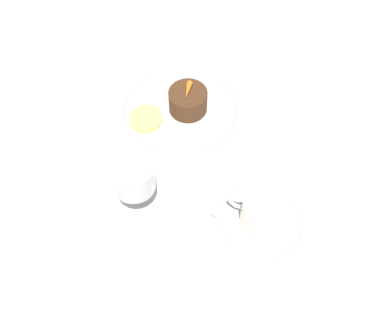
# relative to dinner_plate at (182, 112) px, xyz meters

# --- Properties ---
(ground_plane) EXTENTS (3.00, 3.00, 0.00)m
(ground_plane) POSITION_rel_dinner_plate_xyz_m (0.00, 0.03, -0.01)
(ground_plane) COLOR white
(dinner_plate) EXTENTS (0.25, 0.25, 0.01)m
(dinner_plate) POSITION_rel_dinner_plate_xyz_m (0.00, 0.00, 0.00)
(dinner_plate) COLOR white
(dinner_plate) RESTS_ON ground_plane
(saucer) EXTENTS (0.16, 0.16, 0.01)m
(saucer) POSITION_rel_dinner_plate_xyz_m (-0.23, 0.17, -0.00)
(saucer) COLOR white
(saucer) RESTS_ON ground_plane
(coffee_cup) EXTENTS (0.10, 0.08, 0.06)m
(coffee_cup) POSITION_rel_dinner_plate_xyz_m (-0.23, 0.17, 0.03)
(coffee_cup) COLOR white
(coffee_cup) RESTS_ON saucer
(spoon) EXTENTS (0.08, 0.09, 0.00)m
(spoon) POSITION_rel_dinner_plate_xyz_m (-0.17, 0.16, 0.00)
(spoon) COLOR silver
(spoon) RESTS_ON saucer
(wine_glass) EXTENTS (0.07, 0.07, 0.11)m
(wine_glass) POSITION_rel_dinner_plate_xyz_m (-0.01, 0.22, 0.07)
(wine_glass) COLOR silver
(wine_glass) RESTS_ON ground_plane
(fork) EXTENTS (0.02, 0.19, 0.01)m
(fork) POSITION_rel_dinner_plate_xyz_m (-0.17, 0.01, -0.01)
(fork) COLOR silver
(fork) RESTS_ON ground_plane
(dessert_cake) EXTENTS (0.08, 0.08, 0.05)m
(dessert_cake) POSITION_rel_dinner_plate_xyz_m (-0.01, -0.01, 0.03)
(dessert_cake) COLOR #4C2D19
(dessert_cake) RESTS_ON dinner_plate
(carrot_garnish) EXTENTS (0.02, 0.04, 0.01)m
(carrot_garnish) POSITION_rel_dinner_plate_xyz_m (-0.01, -0.01, 0.06)
(carrot_garnish) COLOR orange
(carrot_garnish) RESTS_ON dessert_cake
(pineapple_slice) EXTENTS (0.07, 0.07, 0.01)m
(pineapple_slice) POSITION_rel_dinner_plate_xyz_m (0.06, 0.05, 0.01)
(pineapple_slice) COLOR #EFE075
(pineapple_slice) RESTS_ON dinner_plate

